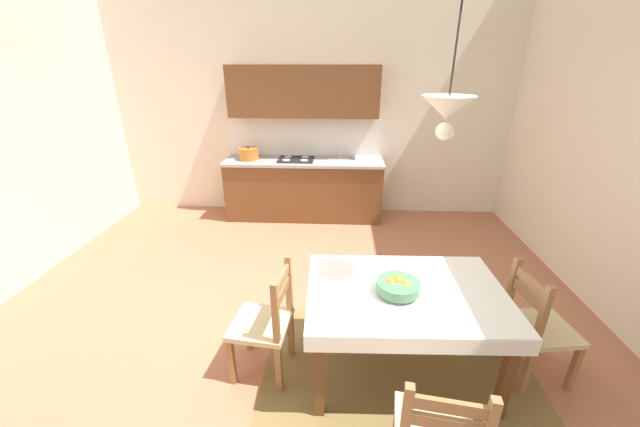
% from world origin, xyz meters
% --- Properties ---
extents(ground_plane, '(6.45, 6.28, 0.10)m').
position_xyz_m(ground_plane, '(0.00, 0.00, -0.05)').
color(ground_plane, '#AD6B4C').
extents(wall_back, '(6.45, 0.12, 4.00)m').
position_xyz_m(wall_back, '(0.00, 2.90, 2.00)').
color(wall_back, silver).
rests_on(wall_back, ground_plane).
extents(area_rug, '(2.10, 1.60, 0.01)m').
position_xyz_m(area_rug, '(0.92, -0.58, 0.00)').
color(area_rug, olive).
rests_on(area_rug, ground_plane).
extents(kitchen_cabinetry, '(2.34, 0.63, 2.20)m').
position_xyz_m(kitchen_cabinetry, '(-0.10, 2.57, 0.86)').
color(kitchen_cabinetry, brown).
rests_on(kitchen_cabinetry, ground_plane).
extents(dining_table, '(1.43, 1.01, 0.75)m').
position_xyz_m(dining_table, '(0.92, -0.48, 0.63)').
color(dining_table, brown).
rests_on(dining_table, ground_plane).
extents(dining_chair_tv_side, '(0.47, 0.47, 0.93)m').
position_xyz_m(dining_chair_tv_side, '(-0.10, -0.52, 0.44)').
color(dining_chair_tv_side, '#D1BC89').
rests_on(dining_chair_tv_side, ground_plane).
extents(dining_chair_window_side, '(0.47, 0.47, 0.93)m').
position_xyz_m(dining_chair_window_side, '(1.91, -0.46, 0.44)').
color(dining_chair_window_side, '#D1BC89').
rests_on(dining_chair_window_side, ground_plane).
extents(fruit_bowl, '(0.30, 0.30, 0.12)m').
position_xyz_m(fruit_bowl, '(0.85, -0.52, 0.81)').
color(fruit_bowl, '#4C7F5B').
rests_on(fruit_bowl, dining_table).
extents(pendant_lamp, '(0.32, 0.32, 0.80)m').
position_xyz_m(pendant_lamp, '(1.07, -0.38, 1.98)').
color(pendant_lamp, black).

